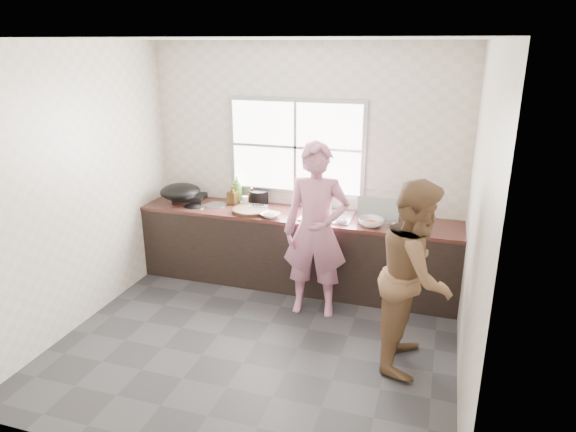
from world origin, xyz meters
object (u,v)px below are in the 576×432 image
(plate_food, at_px, (250,202))
(pot_lid_left, at_px, (195,206))
(bowl_mince, at_px, (270,215))
(bowl_held, at_px, (341,220))
(dish_rack, at_px, (380,208))
(burner, at_px, (191,196))
(bottle_brown_short, at_px, (252,196))
(bowl_crabs, at_px, (371,223))
(black_pot, at_px, (259,197))
(pot_lid_right, at_px, (216,205))
(cutting_board, at_px, (251,210))
(wok, at_px, (180,192))
(person_side, at_px, (416,275))
(bottle_green, at_px, (237,188))
(woman, at_px, (316,236))
(glass_jar, at_px, (245,201))
(bottle_brown_tall, at_px, (233,196))

(plate_food, distance_m, pot_lid_left, 0.65)
(pot_lid_left, bearing_deg, plate_food, 32.73)
(bowl_mince, xyz_separation_m, bowl_held, (0.78, 0.07, 0.00))
(bowl_mince, height_order, dish_rack, dish_rack)
(dish_rack, bearing_deg, burner, 175.45)
(bottle_brown_short, bearing_deg, bowl_crabs, -14.50)
(black_pot, bearing_deg, pot_lid_right, -153.13)
(cutting_board, relative_size, plate_food, 1.88)
(plate_food, height_order, wok, wok)
(person_side, relative_size, bottle_green, 4.96)
(woman, height_order, plate_food, woman)
(dish_rack, height_order, pot_lid_right, dish_rack)
(bowl_held, bearing_deg, cutting_board, 177.66)
(woman, xyz_separation_m, person_side, (1.02, -0.60, -0.01))
(person_side, height_order, pot_lid_left, person_side)
(bottle_green, height_order, pot_lid_left, bottle_green)
(cutting_board, relative_size, wok, 0.87)
(bottle_brown_short, bearing_deg, cutting_board, -71.65)
(bowl_mince, relative_size, bowl_held, 1.10)
(bowl_crabs, xyz_separation_m, wok, (-2.27, 0.10, 0.12))
(person_side, xyz_separation_m, plate_food, (-2.04, 1.38, 0.04))
(burner, bearing_deg, bowl_mince, -19.06)
(glass_jar, bearing_deg, bottle_brown_short, 67.81)
(cutting_board, distance_m, bottle_brown_tall, 0.39)
(bowl_mince, xyz_separation_m, dish_rack, (1.16, 0.20, 0.13))
(bottle_brown_tall, distance_m, bottle_brown_short, 0.23)
(bowl_crabs, height_order, pot_lid_left, bowl_crabs)
(glass_jar, relative_size, burner, 0.29)
(wok, bearing_deg, black_pot, 17.66)
(plate_food, bearing_deg, burner, -177.26)
(bowl_mince, height_order, burner, burner)
(bottle_green, xyz_separation_m, glass_jar, (0.14, -0.11, -0.11))
(burner, bearing_deg, bottle_brown_short, 2.62)
(bowl_crabs, height_order, black_pot, black_pot)
(burner, relative_size, dish_rack, 0.86)
(bowl_crabs, relative_size, pot_lid_right, 0.85)
(bowl_mince, relative_size, glass_jar, 1.85)
(wok, bearing_deg, woman, -15.80)
(plate_food, distance_m, burner, 0.76)
(woman, distance_m, glass_jar, 1.23)
(bottle_green, xyz_separation_m, burner, (-0.60, -0.04, -0.14))
(black_pot, distance_m, wok, 0.92)
(person_side, relative_size, bowl_crabs, 7.68)
(woman, relative_size, bowl_crabs, 7.77)
(pot_lid_left, bearing_deg, person_side, -21.83)
(pot_lid_left, bearing_deg, wok, 162.02)
(bowl_crabs, distance_m, bottle_brown_short, 1.52)
(cutting_board, xyz_separation_m, bottle_brown_short, (-0.11, 0.33, 0.07))
(bowl_held, height_order, burner, bowl_held)
(bottle_brown_short, height_order, pot_lid_right, bottle_brown_short)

